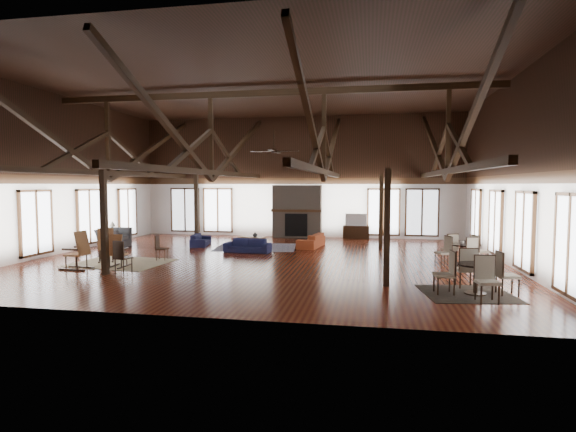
% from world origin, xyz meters
% --- Properties ---
extents(floor, '(16.00, 16.00, 0.00)m').
position_xyz_m(floor, '(0.00, 0.00, 0.00)').
color(floor, '#632914').
rests_on(floor, ground).
extents(ceiling, '(16.00, 14.00, 0.02)m').
position_xyz_m(ceiling, '(0.00, 0.00, 6.00)').
color(ceiling, black).
rests_on(ceiling, wall_back).
extents(wall_back, '(16.00, 0.02, 6.00)m').
position_xyz_m(wall_back, '(0.00, 7.00, 3.00)').
color(wall_back, white).
rests_on(wall_back, floor).
extents(wall_front, '(16.00, 0.02, 6.00)m').
position_xyz_m(wall_front, '(0.00, -7.00, 3.00)').
color(wall_front, white).
rests_on(wall_front, floor).
extents(wall_left, '(0.02, 14.00, 6.00)m').
position_xyz_m(wall_left, '(-8.00, 0.00, 3.00)').
color(wall_left, white).
rests_on(wall_left, floor).
extents(wall_right, '(0.02, 14.00, 6.00)m').
position_xyz_m(wall_right, '(8.00, 0.00, 3.00)').
color(wall_right, white).
rests_on(wall_right, floor).
extents(roof_truss, '(15.60, 14.07, 3.14)m').
position_xyz_m(roof_truss, '(0.00, 0.00, 4.03)').
color(roof_truss, black).
rests_on(roof_truss, wall_back).
extents(post_grid, '(8.16, 7.16, 3.05)m').
position_xyz_m(post_grid, '(0.00, 0.00, 1.52)').
color(post_grid, black).
rests_on(post_grid, floor).
extents(fireplace, '(2.50, 0.69, 2.60)m').
position_xyz_m(fireplace, '(0.00, 6.67, 1.29)').
color(fireplace, '#716456').
rests_on(fireplace, floor).
extents(ceiling_fan, '(1.60, 1.60, 0.75)m').
position_xyz_m(ceiling_fan, '(0.50, -1.00, 3.73)').
color(ceiling_fan, black).
rests_on(ceiling_fan, roof_truss).
extents(sofa_navy_front, '(1.82, 0.81, 0.52)m').
position_xyz_m(sofa_navy_front, '(-1.11, 1.48, 0.26)').
color(sofa_navy_front, '#15183B').
rests_on(sofa_navy_front, floor).
extents(sofa_navy_left, '(1.75, 0.95, 0.49)m').
position_xyz_m(sofa_navy_left, '(-3.63, 3.04, 0.24)').
color(sofa_navy_left, '#15183B').
rests_on(sofa_navy_left, floor).
extents(sofa_orange, '(2.01, 1.02, 0.56)m').
position_xyz_m(sofa_orange, '(1.14, 3.39, 0.28)').
color(sofa_orange, '#9E3F1E').
rests_on(sofa_orange, floor).
extents(coffee_table, '(1.24, 0.83, 0.43)m').
position_xyz_m(coffee_table, '(-1.31, 3.01, 0.38)').
color(coffee_table, brown).
rests_on(coffee_table, floor).
extents(vase, '(0.25, 0.25, 0.21)m').
position_xyz_m(vase, '(-1.18, 2.91, 0.54)').
color(vase, '#B2B2B2').
rests_on(vase, coffee_table).
extents(armchair, '(1.22, 1.07, 0.78)m').
position_xyz_m(armchair, '(-7.04, 1.87, 0.39)').
color(armchair, '#2A2A2C').
rests_on(armchair, floor).
extents(side_table_lamp, '(0.41, 0.41, 1.05)m').
position_xyz_m(side_table_lamp, '(-7.43, 2.42, 0.40)').
color(side_table_lamp, black).
rests_on(side_table_lamp, floor).
extents(rocking_chair_a, '(0.84, 1.01, 1.15)m').
position_xyz_m(rocking_chair_a, '(-5.29, -1.44, 0.54)').
color(rocking_chair_a, '#9B643B').
rests_on(rocking_chair_a, floor).
extents(rocking_chair_b, '(0.49, 0.85, 1.07)m').
position_xyz_m(rocking_chair_b, '(-4.29, -2.43, 0.50)').
color(rocking_chair_b, '#9B643B').
rests_on(rocking_chair_b, floor).
extents(rocking_chair_c, '(0.96, 0.56, 1.20)m').
position_xyz_m(rocking_chair_c, '(-5.26, -2.91, 0.57)').
color(rocking_chair_c, '#9B643B').
rests_on(rocking_chair_c, floor).
extents(side_chair_a, '(0.40, 0.40, 0.88)m').
position_xyz_m(side_chair_a, '(-3.61, -0.86, 0.51)').
color(side_chair_a, black).
rests_on(side_chair_a, floor).
extents(side_chair_b, '(0.50, 0.50, 0.97)m').
position_xyz_m(side_chair_b, '(-3.69, -3.18, 0.56)').
color(side_chair_b, black).
rests_on(side_chair_b, floor).
extents(cafe_table_near, '(1.99, 1.99, 1.03)m').
position_xyz_m(cafe_table_near, '(6.07, -4.02, 0.51)').
color(cafe_table_near, black).
rests_on(cafe_table_near, floor).
extents(cafe_table_far, '(1.83, 1.83, 0.95)m').
position_xyz_m(cafe_table_far, '(6.53, 0.05, 0.48)').
color(cafe_table_far, black).
rests_on(cafe_table_far, floor).
extents(cup_near, '(0.17, 0.17, 0.10)m').
position_xyz_m(cup_near, '(6.08, -4.09, 0.79)').
color(cup_near, '#B2B2B2').
rests_on(cup_near, cafe_table_near).
extents(cup_far, '(0.16, 0.16, 0.11)m').
position_xyz_m(cup_far, '(6.53, 0.10, 0.74)').
color(cup_far, '#B2B2B2').
rests_on(cup_far, cafe_table_far).
extents(tv_console, '(1.26, 0.47, 0.63)m').
position_xyz_m(tv_console, '(2.90, 6.75, 0.31)').
color(tv_console, black).
rests_on(tv_console, floor).
extents(television, '(1.03, 0.25, 0.59)m').
position_xyz_m(television, '(2.91, 6.75, 0.92)').
color(television, '#B2B2B2').
rests_on(television, tv_console).
extents(rug_tan, '(3.21, 2.63, 0.01)m').
position_xyz_m(rug_tan, '(-4.63, -1.62, 0.01)').
color(rug_tan, '#CAB58C').
rests_on(rug_tan, floor).
extents(rug_navy, '(3.55, 2.84, 0.01)m').
position_xyz_m(rug_navy, '(-1.12, 2.84, 0.01)').
color(rug_navy, '#1B1A49').
rests_on(rug_navy, floor).
extents(rug_dark, '(2.31, 2.16, 0.01)m').
position_xyz_m(rug_dark, '(5.89, -4.01, 0.01)').
color(rug_dark, black).
rests_on(rug_dark, floor).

